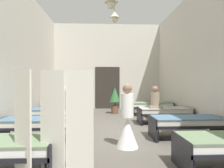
# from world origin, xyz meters

# --- Properties ---
(ground_plane) EXTENTS (6.68, 10.91, 0.10)m
(ground_plane) POSITION_xyz_m (0.00, 0.00, -0.05)
(ground_plane) COLOR #59544C
(room_shell) EXTENTS (6.48, 10.51, 4.89)m
(room_shell) POSITION_xyz_m (0.00, 1.28, 2.45)
(room_shell) COLOR beige
(room_shell) RESTS_ON ground
(bed_left_row_1) EXTENTS (1.90, 0.84, 0.57)m
(bed_left_row_1) POSITION_xyz_m (-1.99, -0.95, 0.44)
(bed_left_row_1) COLOR black
(bed_left_row_1) RESTS_ON ground
(bed_right_row_1) EXTENTS (1.90, 0.84, 0.57)m
(bed_right_row_1) POSITION_xyz_m (1.99, -0.95, 0.44)
(bed_right_row_1) COLOR black
(bed_right_row_1) RESTS_ON ground
(bed_left_row_2) EXTENTS (1.90, 0.84, 0.57)m
(bed_left_row_2) POSITION_xyz_m (-1.99, 0.95, 0.44)
(bed_left_row_2) COLOR black
(bed_left_row_2) RESTS_ON ground
(bed_right_row_2) EXTENTS (1.90, 0.84, 0.57)m
(bed_right_row_2) POSITION_xyz_m (1.99, 0.95, 0.44)
(bed_right_row_2) COLOR black
(bed_right_row_2) RESTS_ON ground
(bed_left_row_3) EXTENTS (1.90, 0.84, 0.57)m
(bed_left_row_3) POSITION_xyz_m (-1.99, 2.85, 0.44)
(bed_left_row_3) COLOR black
(bed_left_row_3) RESTS_ON ground
(bed_right_row_3) EXTENTS (1.90, 0.84, 0.57)m
(bed_right_row_3) POSITION_xyz_m (1.99, 2.85, 0.44)
(bed_right_row_3) COLOR black
(bed_right_row_3) RESTS_ON ground
(nurse_near_aisle) EXTENTS (0.52, 0.52, 1.49)m
(nurse_near_aisle) POSITION_xyz_m (0.29, -1.62, 0.53)
(nurse_near_aisle) COLOR white
(nurse_near_aisle) RESTS_ON ground
(patient_seated_primary) EXTENTS (0.44, 0.44, 0.80)m
(patient_seated_primary) POSITION_xyz_m (-1.64, 0.92, 0.87)
(patient_seated_primary) COLOR #515B70
(patient_seated_primary) RESTS_ON bed_left_row_2
(patient_seated_secondary) EXTENTS (0.44, 0.44, 0.80)m
(patient_seated_secondary) POSITION_xyz_m (1.64, 0.92, 0.87)
(patient_seated_secondary) COLOR gray
(patient_seated_secondary) RESTS_ON bed_right_row_2
(potted_plant) EXTENTS (0.53, 0.53, 1.27)m
(potted_plant) POSITION_xyz_m (0.31, 3.26, 0.78)
(potted_plant) COLOR brown
(potted_plant) RESTS_ON ground
(privacy_screen) EXTENTS (1.22, 0.29, 1.70)m
(privacy_screen) POSITION_xyz_m (-1.04, -3.15, 0.85)
(privacy_screen) COLOR silver
(privacy_screen) RESTS_ON ground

